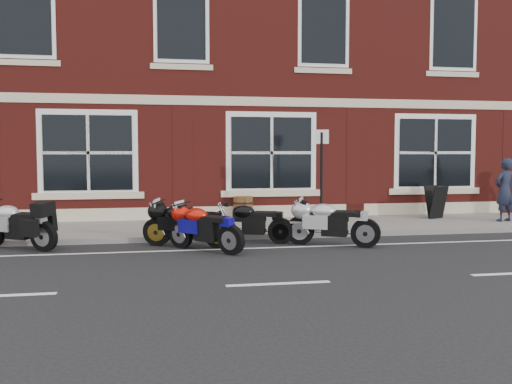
% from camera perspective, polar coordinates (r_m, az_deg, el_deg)
% --- Properties ---
extents(ground, '(80.00, 80.00, 0.00)m').
position_cam_1_polar(ground, '(11.60, -1.04, -5.85)').
color(ground, black).
rests_on(ground, ground).
extents(sidewalk, '(30.00, 3.00, 0.12)m').
position_cam_1_polar(sidewalk, '(14.52, -3.00, -3.62)').
color(sidewalk, slate).
rests_on(sidewalk, ground).
extents(kerb, '(30.00, 0.16, 0.12)m').
position_cam_1_polar(kerb, '(12.98, -2.08, -4.53)').
color(kerb, slate).
rests_on(kerb, ground).
extents(pub_building, '(24.00, 12.00, 12.00)m').
position_cam_1_polar(pub_building, '(22.22, -5.69, 14.39)').
color(pub_building, maroon).
rests_on(pub_building, ground).
extents(moto_touring_silver, '(1.75, 1.21, 1.32)m').
position_cam_1_polar(moto_touring_silver, '(12.69, -22.90, -2.86)').
color(moto_touring_silver, black).
rests_on(moto_touring_silver, ground).
extents(moto_sport_red, '(1.40, 1.51, 0.87)m').
position_cam_1_polar(moto_sport_red, '(11.48, -5.19, -3.43)').
color(moto_sport_red, black).
rests_on(moto_sport_red, ground).
extents(moto_sport_black, '(1.85, 0.94, 0.89)m').
position_cam_1_polar(moto_sport_black, '(12.02, -7.01, -3.07)').
color(moto_sport_black, black).
rests_on(moto_sport_black, ground).
extents(moto_sport_silver, '(1.84, 1.04, 0.90)m').
position_cam_1_polar(moto_sport_silver, '(12.17, 7.46, -2.94)').
color(moto_sport_silver, black).
rests_on(moto_sport_silver, ground).
extents(moto_naked_black, '(1.76, 0.80, 0.83)m').
position_cam_1_polar(moto_naked_black, '(12.48, -0.57, -2.93)').
color(moto_naked_black, black).
rests_on(moto_naked_black, ground).
extents(pedestrian_left, '(0.71, 0.57, 1.70)m').
position_cam_1_polar(pedestrian_left, '(16.75, 23.59, 0.20)').
color(pedestrian_left, '#1A1E2F').
rests_on(pedestrian_left, sidewalk).
extents(a_board_sign, '(0.65, 0.55, 0.93)m').
position_cam_1_polar(a_board_sign, '(16.85, 17.54, -0.95)').
color(a_board_sign, black).
rests_on(a_board_sign, sidewalk).
extents(barrel_planter, '(0.57, 0.57, 0.64)m').
position_cam_1_polar(barrel_planter, '(15.77, -1.31, -1.62)').
color(barrel_planter, '#422811').
rests_on(barrel_planter, sidewalk).
extents(parking_sign, '(0.33, 0.14, 2.41)m').
position_cam_1_polar(parking_sign, '(13.98, 6.56, 2.04)').
color(parking_sign, black).
rests_on(parking_sign, sidewalk).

